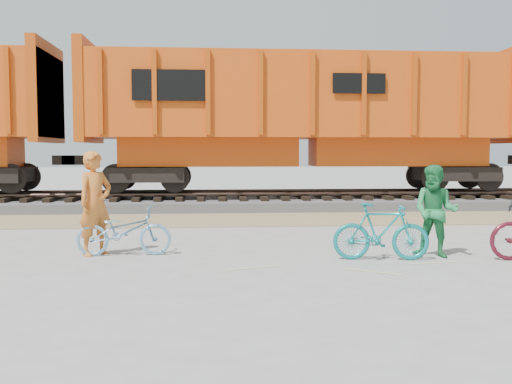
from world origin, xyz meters
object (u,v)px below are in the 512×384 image
at_px(hopper_car_center, 304,115).
at_px(person_solo, 95,203).
at_px(bicycle_blue, 124,231).
at_px(bicycle_teal, 381,232).
at_px(person_man, 435,211).

distance_m(hopper_car_center, person_solo, 10.03).
height_order(bicycle_blue, bicycle_teal, bicycle_teal).
height_order(bicycle_blue, person_man, person_man).
xyz_separation_m(bicycle_teal, person_man, (1.00, 0.20, 0.31)).
height_order(hopper_car_center, bicycle_teal, hopper_car_center).
xyz_separation_m(bicycle_teal, person_solo, (-4.82, 0.85, 0.43)).
distance_m(bicycle_blue, person_solo, 0.70).
bearing_deg(person_man, person_solo, -152.26).
bearing_deg(bicycle_blue, hopper_car_center, -30.32).
distance_m(bicycle_blue, person_man, 5.36).
xyz_separation_m(bicycle_blue, bicycle_teal, (4.32, -0.75, 0.05)).
relative_size(hopper_car_center, person_solo, 7.74).
distance_m(hopper_car_center, person_man, 9.38).
bearing_deg(bicycle_blue, bicycle_teal, -102.31).
xyz_separation_m(person_solo, person_man, (5.82, -0.65, -0.12)).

